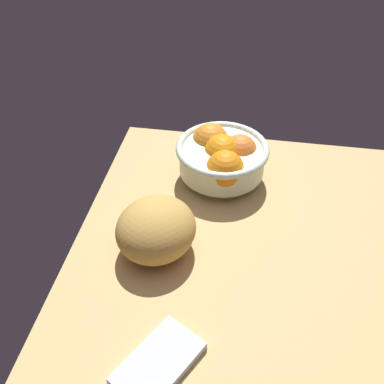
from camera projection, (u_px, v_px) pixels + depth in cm
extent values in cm
cube|color=tan|center=(244.00, 252.00, 86.66)|extent=(75.10, 66.71, 3.00)
cylinder|color=silver|center=(221.00, 173.00, 101.10)|extent=(8.62, 8.62, 2.03)
cylinder|color=silver|center=(222.00, 159.00, 98.43)|extent=(19.14, 19.14, 6.02)
torus|color=silver|center=(222.00, 148.00, 96.43)|extent=(20.74, 20.74, 1.60)
sphere|color=orange|center=(240.00, 152.00, 97.84)|extent=(7.74, 7.74, 7.74)
sphere|color=orange|center=(210.00, 141.00, 100.55)|extent=(8.49, 8.49, 8.49)
sphere|color=orange|center=(225.00, 169.00, 92.90)|extent=(8.29, 8.29, 8.29)
sphere|color=orange|center=(222.00, 153.00, 97.25)|extent=(8.38, 8.38, 8.38)
sphere|color=orange|center=(222.00, 154.00, 97.37)|extent=(7.39, 7.39, 7.39)
ellipsoid|color=#BE9144|center=(156.00, 229.00, 81.61)|extent=(20.95, 20.64, 11.05)
cube|color=silver|center=(158.00, 363.00, 67.03)|extent=(16.12, 13.99, 1.59)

